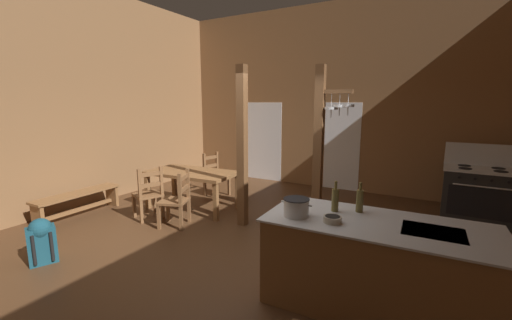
{
  "coord_description": "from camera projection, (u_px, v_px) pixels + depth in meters",
  "views": [
    {
      "loc": [
        2.3,
        -3.55,
        2.05
      ],
      "look_at": [
        -0.22,
        0.92,
        1.13
      ],
      "focal_mm": 22.56,
      "sensor_mm": 36.0,
      "label": 1
    }
  ],
  "objects": [
    {
      "name": "ground_plane",
      "position": [
        238.0,
        254.0,
        4.52
      ],
      "size": [
        8.32,
        8.74,
        0.1
      ],
      "primitive_type": "cube",
      "color": "#4C301C"
    },
    {
      "name": "wall_back",
      "position": [
        329.0,
        98.0,
        7.6
      ],
      "size": [
        8.32,
        0.14,
        4.29
      ],
      "primitive_type": "cube",
      "color": "brown",
      "rests_on": "ground_plane"
    },
    {
      "name": "wall_left",
      "position": [
        63.0,
        97.0,
        5.99
      ],
      "size": [
        0.14,
        8.74,
        4.29
      ],
      "primitive_type": "cube",
      "color": "brown",
      "rests_on": "ground_plane"
    },
    {
      "name": "glazed_door_back_left",
      "position": [
        264.0,
        142.0,
        8.55
      ],
      "size": [
        1.0,
        0.01,
        2.05
      ],
      "primitive_type": "cube",
      "color": "white",
      "rests_on": "ground_plane"
    },
    {
      "name": "glazed_panel_back_right",
      "position": [
        342.0,
        147.0,
        7.55
      ],
      "size": [
        0.84,
        0.01,
        2.05
      ],
      "primitive_type": "cube",
      "color": "white",
      "rests_on": "ground_plane"
    },
    {
      "name": "kitchen_island",
      "position": [
        375.0,
        266.0,
        3.19
      ],
      "size": [
        2.19,
        1.02,
        0.91
      ],
      "color": "brown",
      "rests_on": "ground_plane"
    },
    {
      "name": "stove_range",
      "position": [
        479.0,
        194.0,
        5.61
      ],
      "size": [
        1.15,
        0.84,
        1.32
      ],
      "color": "black",
      "rests_on": "ground_plane"
    },
    {
      "name": "support_post_with_pot_rack",
      "position": [
        321.0,
        142.0,
        5.23
      ],
      "size": [
        0.61,
        0.21,
        2.64
      ],
      "color": "brown",
      "rests_on": "ground_plane"
    },
    {
      "name": "support_post_center",
      "position": [
        242.0,
        148.0,
        5.26
      ],
      "size": [
        0.14,
        0.14,
        2.64
      ],
      "color": "brown",
      "rests_on": "ground_plane"
    },
    {
      "name": "dining_table",
      "position": [
        192.0,
        176.0,
        6.22
      ],
      "size": [
        1.75,
        1.0,
        0.74
      ],
      "color": "brown",
      "rests_on": "ground_plane"
    },
    {
      "name": "ladderback_chair_near_window",
      "position": [
        215.0,
        175.0,
        7.15
      ],
      "size": [
        0.51,
        0.51,
        0.95
      ],
      "color": "brown",
      "rests_on": "ground_plane"
    },
    {
      "name": "ladderback_chair_by_post",
      "position": [
        177.0,
        200.0,
        5.35
      ],
      "size": [
        0.57,
        0.57,
        0.95
      ],
      "color": "brown",
      "rests_on": "ground_plane"
    },
    {
      "name": "ladderback_chair_at_table_end",
      "position": [
        149.0,
        194.0,
        5.68
      ],
      "size": [
        0.58,
        0.58,
        0.95
      ],
      "color": "brown",
      "rests_on": "ground_plane"
    },
    {
      "name": "bench_along_left_wall",
      "position": [
        78.0,
        200.0,
        5.85
      ],
      "size": [
        0.38,
        1.53,
        0.44
      ],
      "color": "brown",
      "rests_on": "ground_plane"
    },
    {
      "name": "backpack",
      "position": [
        41.0,
        240.0,
        4.13
      ],
      "size": [
        0.37,
        0.38,
        0.6
      ],
      "color": "#194756",
      "rests_on": "ground_plane"
    },
    {
      "name": "stockpot_on_counter",
      "position": [
        296.0,
        207.0,
        3.27
      ],
      "size": [
        0.34,
        0.27,
        0.18
      ],
      "color": "silver",
      "rests_on": "kitchen_island"
    },
    {
      "name": "mixing_bowl_on_counter",
      "position": [
        332.0,
        219.0,
        3.11
      ],
      "size": [
        0.17,
        0.17,
        0.06
      ],
      "color": "#B2A893",
      "rests_on": "kitchen_island"
    },
    {
      "name": "bottle_tall_on_counter",
      "position": [
        335.0,
        199.0,
        3.41
      ],
      "size": [
        0.07,
        0.07,
        0.33
      ],
      "color": "brown",
      "rests_on": "kitchen_island"
    },
    {
      "name": "bottle_short_on_counter",
      "position": [
        360.0,
        200.0,
        3.39
      ],
      "size": [
        0.07,
        0.07,
        0.32
      ],
      "color": "brown",
      "rests_on": "kitchen_island"
    }
  ]
}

